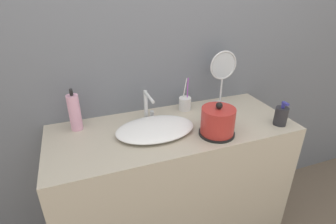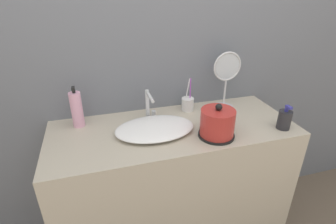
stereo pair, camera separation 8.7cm
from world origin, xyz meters
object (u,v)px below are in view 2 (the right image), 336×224
at_px(electric_kettle, 217,124).
at_px(shampoo_bottle, 77,109).
at_px(faucet, 149,103).
at_px(toothbrush_cup, 188,104).
at_px(lotion_bottle, 284,119).
at_px(vanity_mirror, 226,78).

bearing_deg(electric_kettle, shampoo_bottle, 155.53).
height_order(faucet, toothbrush_cup, toothbrush_cup).
bearing_deg(lotion_bottle, toothbrush_cup, 139.76).
bearing_deg(vanity_mirror, electric_kettle, -122.78).
height_order(faucet, vanity_mirror, vanity_mirror).
distance_m(faucet, electric_kettle, 0.41).
xyz_separation_m(electric_kettle, toothbrush_cup, (-0.04, 0.33, -0.03)).
distance_m(shampoo_bottle, vanity_mirror, 0.89).
xyz_separation_m(shampoo_bottle, vanity_mirror, (0.89, -0.01, 0.10)).
relative_size(electric_kettle, lotion_bottle, 1.35).
relative_size(faucet, toothbrush_cup, 0.81).
bearing_deg(toothbrush_cup, electric_kettle, -83.24).
bearing_deg(faucet, vanity_mirror, 2.48).
relative_size(toothbrush_cup, vanity_mirror, 0.60).
xyz_separation_m(faucet, lotion_bottle, (0.68, -0.31, -0.05)).
distance_m(electric_kettle, toothbrush_cup, 0.33).
bearing_deg(lotion_bottle, shampoo_bottle, 162.29).
height_order(toothbrush_cup, lotion_bottle, toothbrush_cup).
bearing_deg(toothbrush_cup, vanity_mirror, -6.90).
bearing_deg(faucet, toothbrush_cup, 11.00).
relative_size(lotion_bottle, vanity_mirror, 0.39).
xyz_separation_m(faucet, shampoo_bottle, (-0.40, 0.03, 0.00)).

